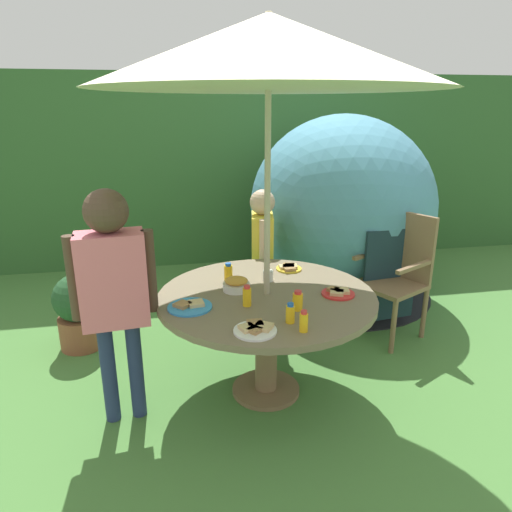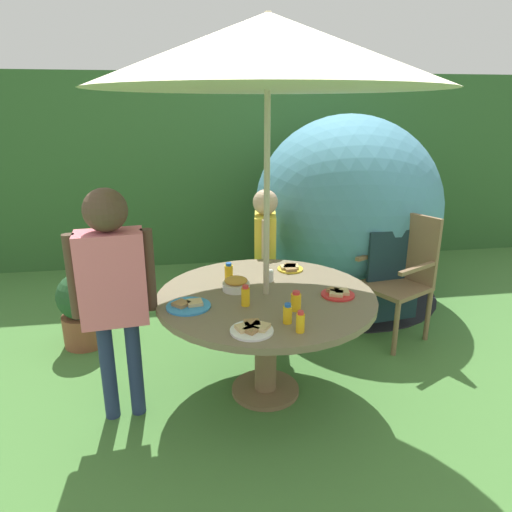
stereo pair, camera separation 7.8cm
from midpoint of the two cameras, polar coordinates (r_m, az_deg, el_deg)
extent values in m
cube|color=#477A38|center=(3.21, 0.51, -16.62)|extent=(10.00, 10.00, 0.02)
cube|color=#33602D|center=(5.74, -5.50, 10.76)|extent=(9.00, 0.70, 2.19)
cylinder|color=brown|center=(3.20, 0.52, -16.26)|extent=(0.45, 0.45, 0.03)
cylinder|color=brown|center=(3.03, 0.53, -11.26)|extent=(0.14, 0.14, 0.67)
cylinder|color=#75664C|center=(2.87, 0.55, -5.08)|extent=(1.37, 1.37, 0.04)
cylinder|color=#B7AD8C|center=(2.72, 0.58, 3.76)|extent=(0.04, 0.04, 2.29)
cone|color=beige|center=(2.65, 0.65, 24.17)|extent=(1.96, 1.96, 0.38)
cylinder|color=brown|center=(3.90, 11.30, -6.58)|extent=(0.04, 0.04, 0.43)
cylinder|color=brown|center=(3.67, 16.17, -8.57)|extent=(0.04, 0.04, 0.43)
cylinder|color=brown|center=(4.20, 15.02, -5.03)|extent=(0.04, 0.04, 0.43)
cylinder|color=brown|center=(3.99, 19.71, -6.75)|extent=(0.04, 0.04, 0.43)
cube|color=brown|center=(3.84, 15.84, -3.52)|extent=(0.61, 0.61, 0.04)
cube|color=brown|center=(3.91, 18.02, 1.19)|extent=(0.24, 0.42, 0.55)
cube|color=brown|center=(3.89, 13.70, 0.31)|extent=(0.42, 0.24, 0.03)
cube|color=brown|center=(3.66, 18.70, -1.25)|extent=(0.42, 0.24, 0.03)
ellipsoid|color=teal|center=(4.58, 10.05, 6.02)|extent=(2.00, 2.06, 1.76)
cylinder|color=black|center=(4.84, 9.48, -4.17)|extent=(2.11, 2.11, 0.01)
cube|color=#1A313A|center=(3.95, 15.83, -2.34)|extent=(0.49, 0.10, 0.79)
cylinder|color=brown|center=(3.93, -21.44, -8.74)|extent=(0.34, 0.34, 0.25)
sphere|color=#234C28|center=(3.82, -21.94, -4.88)|extent=(0.38, 0.38, 0.38)
cylinder|color=#3F3F47|center=(3.98, 0.16, -4.79)|extent=(0.07, 0.07, 0.54)
cylinder|color=#3F3F47|center=(3.86, 0.20, -5.55)|extent=(0.07, 0.07, 0.54)
cube|color=yellow|center=(3.76, 0.19, 1.81)|extent=(0.22, 0.34, 0.45)
cylinder|color=#D8B293|center=(3.92, 0.14, 2.85)|extent=(0.06, 0.06, 0.41)
cylinder|color=#D8B293|center=(3.58, 0.24, 1.37)|extent=(0.06, 0.06, 0.41)
sphere|color=#D8B293|center=(3.68, 0.19, 6.74)|extent=(0.20, 0.20, 0.20)
cylinder|color=navy|center=(2.94, -18.62, -13.68)|extent=(0.09, 0.09, 0.64)
cylinder|color=navy|center=(2.93, -15.51, -13.43)|extent=(0.09, 0.09, 0.64)
cube|color=#EA727F|center=(2.68, -18.22, -2.78)|extent=(0.39, 0.24, 0.54)
cylinder|color=#4C3828|center=(2.69, -22.60, -2.62)|extent=(0.07, 0.07, 0.48)
cylinder|color=#4C3828|center=(2.67, -13.92, -1.85)|extent=(0.07, 0.07, 0.48)
sphere|color=#4C3828|center=(2.58, -19.06, 5.33)|extent=(0.24, 0.24, 0.24)
cylinder|color=white|center=(2.91, -3.24, -3.84)|extent=(0.17, 0.17, 0.05)
ellipsoid|color=gold|center=(2.90, -3.25, -3.11)|extent=(0.15, 0.15, 0.04)
cylinder|color=yellow|center=(3.28, 3.44, -1.59)|extent=(0.18, 0.18, 0.01)
cube|color=tan|center=(3.29, 3.73, -1.28)|extent=(0.10, 0.10, 0.02)
cube|color=#9E7547|center=(3.30, 3.42, -1.22)|extent=(0.10, 0.10, 0.02)
cube|color=tan|center=(3.27, 2.87, -1.36)|extent=(0.07, 0.07, 0.02)
cube|color=#9E7547|center=(3.24, 3.46, -1.57)|extent=(0.09, 0.09, 0.02)
cylinder|color=#338CD8|center=(2.70, -9.08, -6.30)|extent=(0.26, 0.26, 0.01)
cube|color=tan|center=(2.70, -8.30, -5.87)|extent=(0.10, 0.10, 0.02)
cube|color=#9E7547|center=(2.70, -9.96, -6.00)|extent=(0.12, 0.12, 0.02)
cylinder|color=red|center=(2.89, 9.44, -4.67)|extent=(0.21, 0.21, 0.01)
cube|color=tan|center=(2.89, 9.92, -4.30)|extent=(0.10, 0.10, 0.02)
cube|color=#9E7547|center=(2.90, 8.86, -4.16)|extent=(0.09, 0.09, 0.02)
cube|color=tan|center=(2.86, 9.28, -4.53)|extent=(0.11, 0.11, 0.02)
cylinder|color=white|center=(2.40, -1.05, -9.30)|extent=(0.23, 0.23, 0.01)
cube|color=tan|center=(2.41, -0.01, -8.80)|extent=(0.12, 0.12, 0.02)
cube|color=#9E7547|center=(2.44, -1.03, -8.43)|extent=(0.08, 0.08, 0.02)
cube|color=tan|center=(2.40, -2.01, -8.96)|extent=(0.10, 0.10, 0.02)
cube|color=#9E7547|center=(2.37, -1.12, -9.22)|extent=(0.09, 0.09, 0.02)
cylinder|color=yellow|center=(2.40, 5.03, -8.28)|extent=(0.05, 0.05, 0.10)
cylinder|color=red|center=(2.37, 5.07, -6.99)|extent=(0.03, 0.03, 0.02)
cylinder|color=yellow|center=(2.68, -1.97, -5.14)|extent=(0.05, 0.05, 0.11)
cylinder|color=red|center=(2.66, -1.98, -3.88)|extent=(0.04, 0.04, 0.02)
cylinder|color=yellow|center=(2.63, 4.37, -5.72)|extent=(0.06, 0.06, 0.10)
cylinder|color=red|center=(2.61, 4.40, -4.54)|extent=(0.04, 0.04, 0.02)
cylinder|color=yellow|center=(3.06, -4.20, -2.18)|extent=(0.06, 0.06, 0.11)
cylinder|color=blue|center=(3.04, -4.23, -1.07)|extent=(0.04, 0.04, 0.02)
cylinder|color=yellow|center=(2.48, 3.39, -7.28)|extent=(0.05, 0.05, 0.10)
cylinder|color=blue|center=(2.46, 3.42, -6.08)|extent=(0.03, 0.03, 0.02)
cylinder|color=white|center=(3.06, 0.77, -2.48)|extent=(0.07, 0.07, 0.07)
camera|label=1|loc=(0.04, -90.77, -0.25)|focal=32.06mm
camera|label=2|loc=(0.04, 89.23, 0.25)|focal=32.06mm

